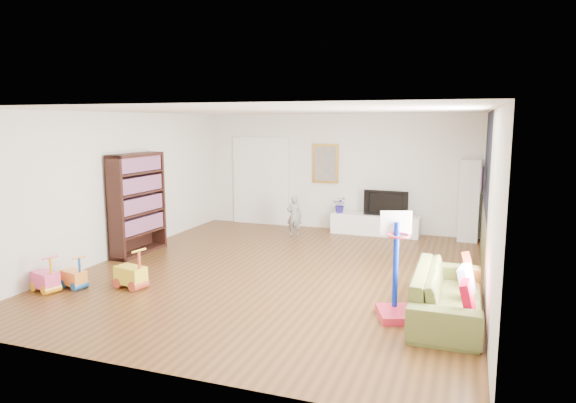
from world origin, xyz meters
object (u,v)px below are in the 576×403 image
(media_console, at_px, (375,224))
(bookshelf, at_px, (137,204))
(sofa, at_px, (448,293))
(basketball_hoop, at_px, (398,266))

(media_console, xyz_separation_m, bookshelf, (-4.01, -3.20, 0.74))
(media_console, relative_size, sofa, 0.91)
(bookshelf, bearing_deg, sofa, -11.90)
(media_console, relative_size, bookshelf, 1.01)
(media_console, height_order, sofa, sofa)
(media_console, xyz_separation_m, basketball_hoop, (1.16, -4.89, 0.47))
(bookshelf, relative_size, basketball_hoop, 1.39)
(sofa, distance_m, basketball_hoop, 0.77)
(media_console, distance_m, sofa, 4.94)
(bookshelf, height_order, basketball_hoop, bookshelf)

